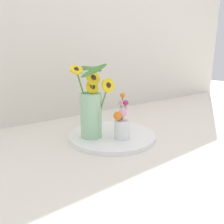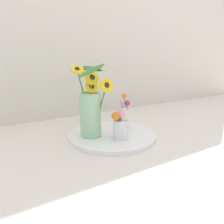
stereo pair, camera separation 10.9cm
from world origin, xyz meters
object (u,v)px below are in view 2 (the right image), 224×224
vase_small_center (120,126)px  serving_tray (112,136)px  vase_bulb_right (124,118)px  mason_jar_sunflowers (91,109)px

vase_small_center → serving_tray: bearing=87.9°
vase_bulb_right → mason_jar_sunflowers: bearing=179.0°
serving_tray → vase_small_center: vase_small_center is taller
serving_tray → mason_jar_sunflowers: bearing=164.6°
mason_jar_sunflowers → vase_small_center: 0.16m
serving_tray → vase_bulb_right: size_ratio=2.21×
serving_tray → vase_bulb_right: bearing=15.9°
serving_tray → vase_small_center: bearing=-92.1°
vase_bulb_right → serving_tray: bearing=-164.1°
serving_tray → vase_small_center: size_ratio=2.99×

